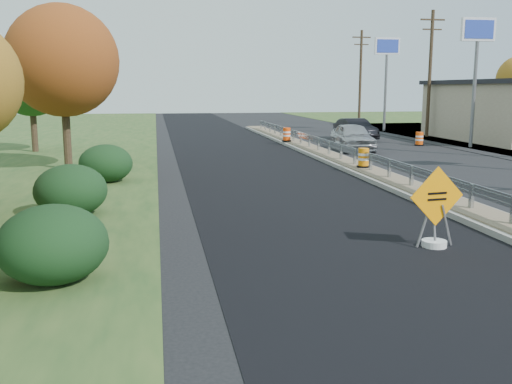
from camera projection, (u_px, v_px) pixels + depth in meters
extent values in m
plane|color=black|center=(437.00, 202.00, 18.63)|extent=(140.00, 140.00, 0.00)
cube|color=black|center=(254.00, 165.00, 27.57)|extent=(7.20, 120.00, 0.01)
cube|color=gray|center=(354.00, 167.00, 26.37)|extent=(1.60, 55.00, 0.18)
cube|color=brown|center=(355.00, 164.00, 26.35)|extent=(1.25, 55.00, 0.05)
cube|color=silver|center=(472.00, 196.00, 16.59)|extent=(0.10, 0.15, 0.70)
cube|color=silver|center=(438.00, 185.00, 18.53)|extent=(0.10, 0.15, 0.70)
cube|color=silver|center=(412.00, 176.00, 20.46)|extent=(0.10, 0.15, 0.70)
cube|color=silver|center=(389.00, 168.00, 22.40)|extent=(0.10, 0.15, 0.70)
cube|color=silver|center=(371.00, 162.00, 24.34)|extent=(0.10, 0.15, 0.70)
cube|color=silver|center=(355.00, 156.00, 26.28)|extent=(0.10, 0.15, 0.70)
cube|color=silver|center=(341.00, 152.00, 28.22)|extent=(0.10, 0.15, 0.70)
cube|color=silver|center=(329.00, 148.00, 30.16)|extent=(0.10, 0.15, 0.70)
cube|color=silver|center=(319.00, 144.00, 32.09)|extent=(0.10, 0.15, 0.70)
cube|color=silver|center=(309.00, 141.00, 34.03)|extent=(0.10, 0.15, 0.70)
cube|color=silver|center=(301.00, 138.00, 35.97)|extent=(0.10, 0.15, 0.70)
cube|color=silver|center=(293.00, 136.00, 37.91)|extent=(0.10, 0.15, 0.70)
cube|color=silver|center=(287.00, 133.00, 39.85)|extent=(0.10, 0.15, 0.70)
cube|color=silver|center=(281.00, 131.00, 41.79)|extent=(0.10, 0.15, 0.70)
cube|color=silver|center=(275.00, 129.00, 43.72)|extent=(0.10, 0.15, 0.70)
cube|color=silver|center=(270.00, 128.00, 45.66)|extent=(0.10, 0.15, 0.70)
cube|color=silver|center=(265.00, 126.00, 47.60)|extent=(0.10, 0.15, 0.70)
cube|color=silver|center=(261.00, 125.00, 49.54)|extent=(0.10, 0.15, 0.70)
cube|color=silver|center=(348.00, 150.00, 27.21)|extent=(0.04, 46.00, 0.34)
cube|color=silver|center=(348.00, 151.00, 27.23)|extent=(0.06, 46.00, 0.03)
cube|color=silver|center=(348.00, 148.00, 27.20)|extent=(0.06, 46.00, 0.03)
cube|color=black|center=(461.00, 119.00, 39.77)|extent=(0.08, 7.20, 2.20)
cylinder|color=slate|center=(474.00, 93.00, 35.31)|extent=(0.22, 0.22, 6.80)
cube|color=white|center=(478.00, 29.00, 34.63)|extent=(2.20, 0.25, 1.40)
cube|color=#263FB2|center=(478.00, 29.00, 34.63)|extent=(1.90, 0.30, 1.10)
cylinder|color=slate|center=(385.00, 92.00, 48.88)|extent=(0.22, 0.22, 6.80)
cube|color=white|center=(387.00, 46.00, 48.20)|extent=(2.20, 0.25, 1.40)
cube|color=#263FB2|center=(387.00, 46.00, 48.20)|extent=(1.90, 0.30, 1.10)
cylinder|color=#473523|center=(430.00, 75.00, 43.00)|extent=(0.26, 0.26, 9.40)
cube|color=#473523|center=(433.00, 20.00, 42.28)|extent=(1.90, 0.12, 0.12)
cube|color=#473523|center=(432.00, 29.00, 42.41)|extent=(1.50, 0.10, 0.10)
cylinder|color=#473523|center=(360.00, 78.00, 57.53)|extent=(0.26, 0.26, 9.40)
cube|color=#473523|center=(362.00, 37.00, 56.82)|extent=(1.90, 0.12, 0.12)
cube|color=#473523|center=(361.00, 44.00, 56.94)|extent=(1.50, 0.10, 0.10)
ellipsoid|color=black|center=(53.00, 244.00, 10.81)|extent=(2.09, 2.09, 1.52)
ellipsoid|color=black|center=(71.00, 190.00, 16.54)|extent=(2.09, 2.09, 1.52)
ellipsoid|color=black|center=(106.00, 163.00, 22.44)|extent=(2.09, 2.09, 1.52)
cylinder|color=#473523|center=(67.00, 134.00, 25.82)|extent=(0.36, 0.36, 3.30)
sphere|color=brown|center=(62.00, 61.00, 25.25)|extent=(4.95, 4.95, 4.95)
cylinder|color=#473523|center=(34.00, 128.00, 33.11)|extent=(0.36, 0.36, 2.86)
sphere|color=#1D4818|center=(31.00, 79.00, 32.61)|extent=(4.29, 4.29, 4.29)
cylinder|color=white|center=(434.00, 244.00, 13.34)|extent=(0.58, 0.58, 0.16)
cube|color=slate|center=(424.00, 226.00, 13.21)|extent=(0.34, 0.08, 1.00)
cube|color=slate|center=(447.00, 225.00, 13.31)|extent=(0.34, 0.08, 1.00)
cube|color=slate|center=(434.00, 225.00, 13.31)|extent=(0.07, 0.26, 1.02)
cube|color=orange|center=(437.00, 196.00, 13.13)|extent=(1.38, 0.19, 1.38)
cube|color=black|center=(438.00, 193.00, 13.10)|extent=(0.49, 0.06, 0.05)
cube|color=black|center=(437.00, 199.00, 13.12)|extent=(0.49, 0.06, 0.05)
cylinder|color=black|center=(363.00, 166.00, 25.19)|extent=(0.58, 0.58, 0.08)
cylinder|color=orange|center=(363.00, 157.00, 25.12)|extent=(0.46, 0.46, 0.81)
cylinder|color=white|center=(364.00, 154.00, 25.09)|extent=(0.48, 0.48, 0.11)
cylinder|color=white|center=(363.00, 159.00, 25.13)|extent=(0.48, 0.48, 0.11)
cylinder|color=black|center=(287.00, 141.00, 37.51)|extent=(0.61, 0.61, 0.08)
cylinder|color=#FF470A|center=(287.00, 134.00, 37.43)|extent=(0.49, 0.49, 0.86)
cylinder|color=white|center=(287.00, 132.00, 37.41)|extent=(0.51, 0.51, 0.11)
cylinder|color=white|center=(287.00, 136.00, 37.45)|extent=(0.51, 0.51, 0.11)
cylinder|color=black|center=(419.00, 145.00, 37.12)|extent=(0.60, 0.60, 0.08)
cylinder|color=#FF4F0A|center=(419.00, 139.00, 37.04)|extent=(0.48, 0.48, 0.84)
cylinder|color=white|center=(419.00, 136.00, 37.02)|extent=(0.49, 0.49, 0.11)
cylinder|color=white|center=(419.00, 140.00, 37.06)|extent=(0.49, 0.49, 0.11)
imported|color=#A9A9AD|center=(353.00, 137.00, 34.07)|extent=(2.29, 4.93, 1.64)
imported|color=black|center=(355.00, 129.00, 41.19)|extent=(2.02, 4.77, 1.53)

